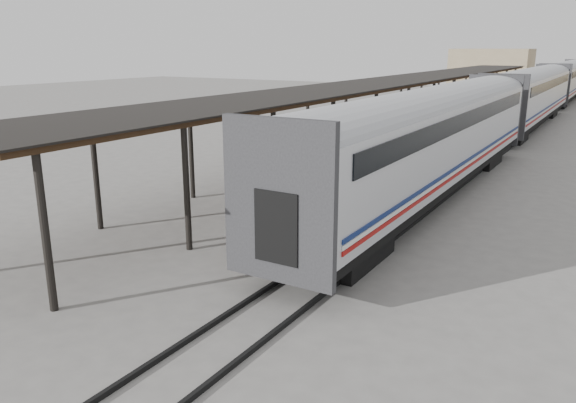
{
  "coord_description": "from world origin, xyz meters",
  "views": [
    {
      "loc": [
        10.02,
        -14.77,
        6.21
      ],
      "look_at": [
        1.56,
        -0.75,
        1.7
      ],
      "focal_mm": 35.0,
      "sensor_mm": 36.0,
      "label": 1
    }
  ],
  "objects_px": {
    "baggage_cart": "(272,225)",
    "porter": "(267,200)",
    "luggage_tug": "(403,136)",
    "pedestrian": "(364,148)"
  },
  "relations": [
    {
      "from": "luggage_tug",
      "to": "porter",
      "type": "relative_size",
      "value": 1.21
    },
    {
      "from": "luggage_tug",
      "to": "porter",
      "type": "height_order",
      "value": "porter"
    },
    {
      "from": "pedestrian",
      "to": "porter",
      "type": "bearing_deg",
      "value": 77.17
    },
    {
      "from": "pedestrian",
      "to": "baggage_cart",
      "type": "bearing_deg",
      "value": 76.73
    },
    {
      "from": "baggage_cart",
      "to": "porter",
      "type": "relative_size",
      "value": 1.62
    },
    {
      "from": "luggage_tug",
      "to": "porter",
      "type": "xyz_separation_m",
      "value": [
        3.07,
        -20.64,
        0.97
      ]
    },
    {
      "from": "baggage_cart",
      "to": "luggage_tug",
      "type": "height_order",
      "value": "luggage_tug"
    },
    {
      "from": "baggage_cart",
      "to": "porter",
      "type": "bearing_deg",
      "value": -59.13
    },
    {
      "from": "baggage_cart",
      "to": "porter",
      "type": "height_order",
      "value": "porter"
    },
    {
      "from": "porter",
      "to": "baggage_cart",
      "type": "bearing_deg",
      "value": 44.4
    }
  ]
}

